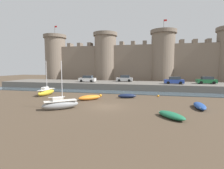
{
  "coord_description": "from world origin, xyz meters",
  "views": [
    {
      "loc": [
        5.79,
        -21.84,
        5.2
      ],
      "look_at": [
        -0.25,
        4.25,
        2.5
      ],
      "focal_mm": 28.0,
      "sensor_mm": 36.0,
      "label": 1
    }
  ],
  "objects_px": {
    "car_quay_centre_west": "(174,80)",
    "car_quay_centre_east": "(87,79)",
    "car_quay_east": "(125,78)",
    "rowboat_foreground_left": "(200,106)",
    "car_quay_west": "(207,80)",
    "rowboat_near_channel_left": "(171,115)",
    "sailboat_midflat_left": "(60,104)",
    "sailboat_midflat_right": "(46,92)",
    "mooring_buoy_mid_mud": "(101,96)",
    "mooring_buoy_near_shore": "(158,96)",
    "rowboat_midflat_centre": "(90,97)",
    "rowboat_foreground_centre": "(127,96)"
  },
  "relations": [
    {
      "from": "rowboat_foreground_left",
      "to": "sailboat_midflat_left",
      "type": "height_order",
      "value": "sailboat_midflat_left"
    },
    {
      "from": "car_quay_centre_east",
      "to": "car_quay_east",
      "type": "height_order",
      "value": "same"
    },
    {
      "from": "rowboat_foreground_centre",
      "to": "sailboat_midflat_left",
      "type": "distance_m",
      "value": 11.87
    },
    {
      "from": "rowboat_foreground_left",
      "to": "sailboat_midflat_left",
      "type": "distance_m",
      "value": 17.35
    },
    {
      "from": "car_quay_centre_east",
      "to": "car_quay_east",
      "type": "distance_m",
      "value": 9.43
    },
    {
      "from": "sailboat_midflat_right",
      "to": "car_quay_east",
      "type": "height_order",
      "value": "sailboat_midflat_right"
    },
    {
      "from": "car_quay_centre_west",
      "to": "car_quay_centre_east",
      "type": "relative_size",
      "value": 1.0
    },
    {
      "from": "car_quay_centre_west",
      "to": "mooring_buoy_mid_mud",
      "type": "bearing_deg",
      "value": -140.06
    },
    {
      "from": "rowboat_midflat_centre",
      "to": "mooring_buoy_mid_mud",
      "type": "bearing_deg",
      "value": 75.2
    },
    {
      "from": "rowboat_near_channel_left",
      "to": "car_quay_centre_east",
      "type": "bearing_deg",
      "value": 128.22
    },
    {
      "from": "mooring_buoy_near_shore",
      "to": "rowboat_foreground_left",
      "type": "bearing_deg",
      "value": -57.89
    },
    {
      "from": "rowboat_foreground_left",
      "to": "car_quay_west",
      "type": "xyz_separation_m",
      "value": [
        5.85,
        18.81,
        1.9
      ]
    },
    {
      "from": "rowboat_foreground_left",
      "to": "sailboat_midflat_right",
      "type": "bearing_deg",
      "value": 169.05
    },
    {
      "from": "rowboat_midflat_centre",
      "to": "car_quay_west",
      "type": "xyz_separation_m",
      "value": [
        21.3,
        16.52,
        1.85
      ]
    },
    {
      "from": "mooring_buoy_near_shore",
      "to": "mooring_buoy_mid_mud",
      "type": "distance_m",
      "value": 10.06
    },
    {
      "from": "mooring_buoy_mid_mud",
      "to": "car_quay_centre_east",
      "type": "xyz_separation_m",
      "value": [
        -6.88,
        11.69,
        2.02
      ]
    },
    {
      "from": "sailboat_midflat_right",
      "to": "car_quay_centre_west",
      "type": "distance_m",
      "value": 26.47
    },
    {
      "from": "mooring_buoy_mid_mud",
      "to": "car_quay_centre_east",
      "type": "height_order",
      "value": "car_quay_centre_east"
    },
    {
      "from": "mooring_buoy_near_shore",
      "to": "mooring_buoy_mid_mud",
      "type": "relative_size",
      "value": 0.79
    },
    {
      "from": "mooring_buoy_near_shore",
      "to": "mooring_buoy_mid_mud",
      "type": "bearing_deg",
      "value": -167.56
    },
    {
      "from": "rowboat_foreground_left",
      "to": "mooring_buoy_mid_mud",
      "type": "height_order",
      "value": "rowboat_foreground_left"
    },
    {
      "from": "sailboat_midflat_right",
      "to": "car_quay_west",
      "type": "distance_m",
      "value": 33.75
    },
    {
      "from": "sailboat_midflat_right",
      "to": "rowboat_midflat_centre",
      "type": "relative_size",
      "value": 1.78
    },
    {
      "from": "mooring_buoy_near_shore",
      "to": "mooring_buoy_mid_mud",
      "type": "xyz_separation_m",
      "value": [
        -9.82,
        -2.17,
        0.05
      ]
    },
    {
      "from": "sailboat_midflat_left",
      "to": "sailboat_midflat_right",
      "type": "height_order",
      "value": "sailboat_midflat_right"
    },
    {
      "from": "car_quay_centre_east",
      "to": "car_quay_east",
      "type": "bearing_deg",
      "value": 22.66
    },
    {
      "from": "sailboat_midflat_left",
      "to": "car_quay_centre_west",
      "type": "xyz_separation_m",
      "value": [
        15.6,
        20.95,
        1.61
      ]
    },
    {
      "from": "rowboat_foreground_left",
      "to": "rowboat_midflat_centre",
      "type": "height_order",
      "value": "rowboat_midflat_centre"
    },
    {
      "from": "mooring_buoy_near_shore",
      "to": "rowboat_near_channel_left",
      "type": "bearing_deg",
      "value": -86.05
    },
    {
      "from": "sailboat_midflat_right",
      "to": "car_quay_west",
      "type": "height_order",
      "value": "sailboat_midflat_right"
    },
    {
      "from": "sailboat_midflat_left",
      "to": "rowboat_near_channel_left",
      "type": "bearing_deg",
      "value": -3.97
    },
    {
      "from": "rowboat_foreground_left",
      "to": "car_quay_centre_west",
      "type": "xyz_separation_m",
      "value": [
        -1.22,
        16.68,
        1.9
      ]
    },
    {
      "from": "sailboat_midflat_left",
      "to": "car_quay_west",
      "type": "distance_m",
      "value": 32.4
    },
    {
      "from": "car_quay_centre_east",
      "to": "car_quay_west",
      "type": "relative_size",
      "value": 1.0
    },
    {
      "from": "rowboat_near_channel_left",
      "to": "car_quay_centre_east",
      "type": "relative_size",
      "value": 0.86
    },
    {
      "from": "sailboat_midflat_right",
      "to": "rowboat_foreground_left",
      "type": "bearing_deg",
      "value": -10.95
    },
    {
      "from": "car_quay_centre_west",
      "to": "car_quay_east",
      "type": "relative_size",
      "value": 1.0
    },
    {
      "from": "rowboat_near_channel_left",
      "to": "rowboat_foreground_centre",
      "type": "bearing_deg",
      "value": 119.72
    },
    {
      "from": "rowboat_foreground_left",
      "to": "mooring_buoy_mid_mud",
      "type": "relative_size",
      "value": 8.36
    },
    {
      "from": "sailboat_midflat_right",
      "to": "mooring_buoy_mid_mud",
      "type": "xyz_separation_m",
      "value": [
        10.2,
        0.66,
        -0.42
      ]
    },
    {
      "from": "rowboat_foreground_left",
      "to": "rowboat_midflat_centre",
      "type": "distance_m",
      "value": 15.62
    },
    {
      "from": "sailboat_midflat_right",
      "to": "car_quay_centre_east",
      "type": "bearing_deg",
      "value": 74.93
    },
    {
      "from": "rowboat_foreground_centre",
      "to": "car_quay_centre_west",
      "type": "bearing_deg",
      "value": 52.34
    },
    {
      "from": "mooring_buoy_mid_mud",
      "to": "car_quay_centre_west",
      "type": "relative_size",
      "value": 0.11
    },
    {
      "from": "sailboat_midflat_right",
      "to": "car_quay_centre_west",
      "type": "relative_size",
      "value": 1.52
    },
    {
      "from": "car_quay_centre_west",
      "to": "car_quay_east",
      "type": "xyz_separation_m",
      "value": [
        -11.57,
        4.11,
        0.0
      ]
    },
    {
      "from": "rowboat_near_channel_left",
      "to": "mooring_buoy_near_shore",
      "type": "xyz_separation_m",
      "value": [
        -0.88,
        12.8,
        -0.14
      ]
    },
    {
      "from": "sailboat_midflat_left",
      "to": "mooring_buoy_mid_mud",
      "type": "xyz_separation_m",
      "value": [
        2.21,
        9.74,
        -0.41
      ]
    },
    {
      "from": "rowboat_near_channel_left",
      "to": "car_quay_west",
      "type": "relative_size",
      "value": 0.86
    },
    {
      "from": "sailboat_midflat_right",
      "to": "car_quay_east",
      "type": "relative_size",
      "value": 1.52
    }
  ]
}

